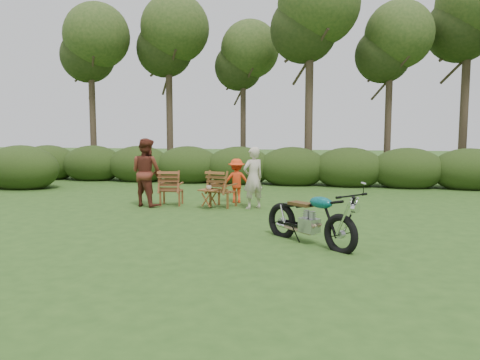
% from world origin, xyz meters
% --- Properties ---
extents(ground, '(80.00, 80.00, 0.00)m').
position_xyz_m(ground, '(0.00, 0.00, 0.00)').
color(ground, '#284B19').
rests_on(ground, ground).
extents(tree_line, '(22.52, 11.62, 8.14)m').
position_xyz_m(tree_line, '(0.50, 9.74, 3.81)').
color(tree_line, '#3D2E21').
rests_on(tree_line, ground).
extents(motorcycle, '(2.01, 1.88, 1.14)m').
position_xyz_m(motorcycle, '(1.18, 0.11, 0.00)').
color(motorcycle, '#0B9090').
rests_on(motorcycle, ground).
extents(lawn_chair_right, '(0.81, 0.81, 0.95)m').
position_xyz_m(lawn_chair_right, '(-1.27, 3.64, 0.00)').
color(lawn_chair_right, '#5A2E16').
rests_on(lawn_chair_right, ground).
extents(lawn_chair_left, '(0.72, 0.72, 0.93)m').
position_xyz_m(lawn_chair_left, '(-2.69, 3.64, 0.00)').
color(lawn_chair_left, brown).
rests_on(lawn_chair_left, ground).
extents(side_table, '(0.57, 0.51, 0.49)m').
position_xyz_m(side_table, '(-1.55, 3.29, 0.25)').
color(side_table, brown).
rests_on(side_table, ground).
extents(cup, '(0.17, 0.17, 0.11)m').
position_xyz_m(cup, '(-1.55, 3.27, 0.54)').
color(cup, '#C0B39E').
rests_on(cup, side_table).
extents(adult_a, '(0.68, 0.67, 1.57)m').
position_xyz_m(adult_a, '(-0.45, 3.51, 0.00)').
color(adult_a, beige).
rests_on(adult_a, ground).
extents(adult_b, '(1.04, 0.93, 1.78)m').
position_xyz_m(adult_b, '(-3.27, 3.34, 0.00)').
color(adult_b, maroon).
rests_on(adult_b, ground).
extents(child, '(0.88, 0.64, 1.21)m').
position_xyz_m(child, '(-1.08, 4.41, 0.00)').
color(child, '#F13F16').
rests_on(child, ground).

